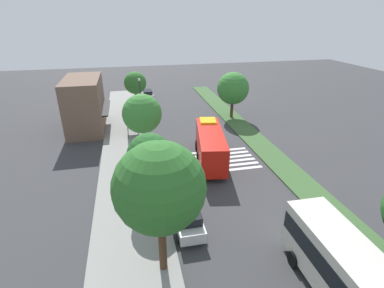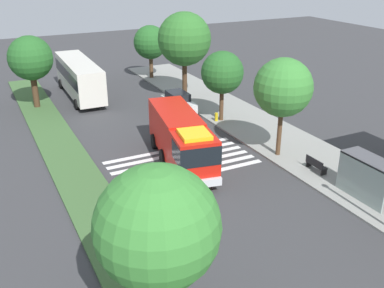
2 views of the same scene
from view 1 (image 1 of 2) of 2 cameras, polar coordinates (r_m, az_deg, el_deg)
The scene contains 17 objects.
ground_plane at distance 33.24m, azimuth 2.11°, elevation -1.30°, with size 120.00×120.00×0.00m, color #38383A.
sidewalk at distance 32.31m, azimuth -12.43°, elevation -2.55°, with size 60.00×5.64×0.14m, color gray.
median_strip at distance 35.52m, azimuth 13.18°, elevation -0.09°, with size 60.00×3.00×0.14m, color #3D6033.
crosswalk at distance 30.92m, azimuth 3.36°, elevation -3.40°, with size 4.95×9.98×0.01m.
fire_truck at distance 30.41m, azimuth 3.56°, elevation 0.19°, with size 9.77×4.17×3.50m.
parked_car_west at distance 21.50m, azimuth -0.81°, elevation -14.41°, with size 4.24×2.06×1.81m.
parked_car_mid at distance 54.07m, azimuth -8.72°, elevation 9.59°, with size 4.52×2.05×1.67m.
bus_stop_shelter at distance 37.79m, azimuth -11.11°, elevation 4.57°, with size 3.50×1.40×2.46m.
bench_near_shelter at distance 34.54m, azimuth -10.61°, elevation 0.38°, with size 1.60×0.50×0.90m.
street_lamp at distance 41.03m, azimuth -10.08°, elevation 9.06°, with size 0.36×0.36×6.25m.
storefront_building at distance 40.80m, azimuth -20.25°, elevation 7.25°, with size 8.86×5.23×6.84m.
sidewalk_tree_west at distance 15.73m, azimuth -6.41°, elevation -8.50°, with size 5.07×5.07×8.30m.
sidewalk_tree_center at distance 22.78m, azimuth -8.34°, elevation -2.27°, with size 3.54×3.54×5.92m.
sidewalk_tree_east at distance 29.94m, azimuth -9.76°, elevation 5.83°, with size 4.01×4.01×6.93m.
sidewalk_tree_far_east at distance 46.53m, azimuth -11.07°, elevation 11.64°, with size 3.42×3.42×6.11m.
median_tree_west at distance 42.95m, azimuth 8.03°, elevation 10.73°, with size 4.61×4.61×6.62m.
fire_hydrant at distance 24.75m, azimuth -6.65°, elevation -9.97°, with size 0.28×0.28×0.70m, color gold.
Camera 1 is at (-28.97, 7.70, 14.37)m, focal length 27.21 mm.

